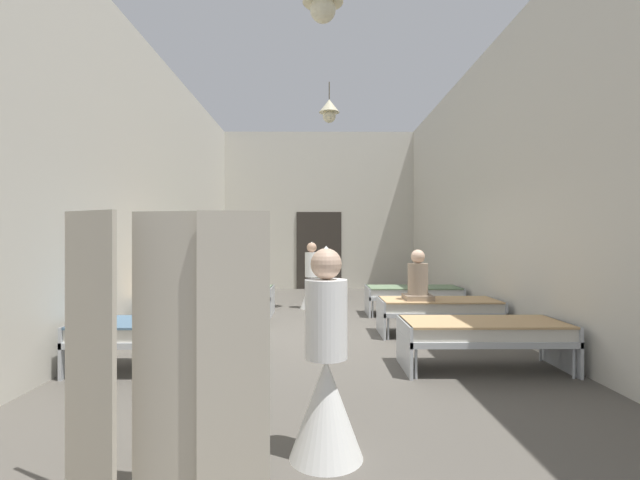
{
  "coord_description": "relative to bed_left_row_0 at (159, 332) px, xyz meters",
  "views": [
    {
      "loc": [
        -0.05,
        -7.09,
        1.53
      ],
      "look_at": [
        0.0,
        0.98,
        1.53
      ],
      "focal_mm": 24.77,
      "sensor_mm": 36.0,
      "label": 1
    }
  ],
  "objects": [
    {
      "name": "bed_right_row_0",
      "position": [
        3.81,
        0.0,
        0.0
      ],
      "size": [
        1.9,
        0.84,
        0.57
      ],
      "color": "#B7BCC1",
      "rests_on": "ground"
    },
    {
      "name": "privacy_screen",
      "position": [
        0.95,
        -2.59,
        0.41
      ],
      "size": [
        1.24,
        0.22,
        1.7
      ],
      "rotation": [
        0.0,
        0.0,
        -0.17
      ],
      "color": "#BCB29E",
      "rests_on": "ground"
    },
    {
      "name": "potted_plant",
      "position": [
        1.98,
        6.76,
        0.19
      ],
      "size": [
        0.48,
        0.48,
        1.11
      ],
      "color": "brown",
      "rests_on": "ground"
    },
    {
      "name": "room_shell",
      "position": [
        1.91,
        3.22,
        2.02
      ],
      "size": [
        6.31,
        13.58,
        4.92
      ],
      "color": "beige",
      "rests_on": "ground"
    },
    {
      "name": "patient_seated_primary",
      "position": [
        3.46,
        1.83,
        0.43
      ],
      "size": [
        0.44,
        0.44,
        0.8
      ],
      "color": "gray",
      "rests_on": "bed_right_row_1"
    },
    {
      "name": "bed_left_row_2",
      "position": [
        0.0,
        3.8,
        0.0
      ],
      "size": [
        1.9,
        0.84,
        0.57
      ],
      "color": "#B7BCC1",
      "rests_on": "ground"
    },
    {
      "name": "ground_plane",
      "position": [
        1.91,
        1.9,
        -0.49
      ],
      "size": [
        6.51,
        13.98,
        0.1
      ],
      "primitive_type": "cube",
      "color": "#59544C"
    },
    {
      "name": "bed_right_row_1",
      "position": [
        3.81,
        1.9,
        0.0
      ],
      "size": [
        1.9,
        0.84,
        0.57
      ],
      "color": "#B7BCC1",
      "rests_on": "ground"
    },
    {
      "name": "bed_left_row_1",
      "position": [
        0.0,
        1.9,
        0.0
      ],
      "size": [
        1.9,
        0.84,
        0.57
      ],
      "color": "#B7BCC1",
      "rests_on": "ground"
    },
    {
      "name": "bed_right_row_2",
      "position": [
        3.81,
        3.8,
        0.0
      ],
      "size": [
        1.9,
        0.84,
        0.57
      ],
      "color": "#B7BCC1",
      "rests_on": "ground"
    },
    {
      "name": "nurse_mid_aisle",
      "position": [
        1.73,
        4.63,
        0.09
      ],
      "size": [
        0.52,
        0.52,
        1.49
      ],
      "rotation": [
        0.0,
        0.0,
        6.07
      ],
      "color": "white",
      "rests_on": "ground"
    },
    {
      "name": "bed_left_row_0",
      "position": [
        0.0,
        0.0,
        0.0
      ],
      "size": [
        1.9,
        0.84,
        0.57
      ],
      "color": "#B7BCC1",
      "rests_on": "ground"
    },
    {
      "name": "nurse_near_aisle",
      "position": [
        1.92,
        -2.1,
        0.09
      ],
      "size": [
        0.52,
        0.52,
        1.49
      ],
      "rotation": [
        0.0,
        0.0,
        0.09
      ],
      "color": "white",
      "rests_on": "ground"
    }
  ]
}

